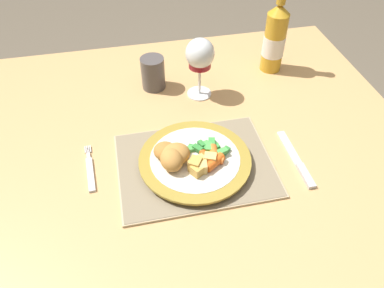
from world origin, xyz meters
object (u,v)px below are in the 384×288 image
Objects in this scene: drinking_cup at (153,72)px; dining_table at (181,164)px; dinner_plate at (195,161)px; wine_glass at (200,56)px; bottle at (275,38)px; fork at (90,171)px; table_knife at (298,163)px.

dining_table is at bearing -81.58° from drinking_cup.
drinking_cup reaches higher than dinner_plate.
drinking_cup is (-0.05, 0.32, 0.03)m from dinner_plate.
wine_glass is 0.25m from bottle.
bottle reaches higher than dinner_plate.
bottle is at bearing 3.29° from drinking_cup.
fork is at bearing -150.01° from bottle.
drinking_cup is (-0.12, 0.06, -0.07)m from wine_glass.
table_knife is 0.36m from wine_glass.
dining_table is at bearing 18.13° from fork.
fork is 0.83× the size of wine_glass.
table_knife is 0.40m from bottle.
table_knife reaches higher than fork.
drinking_cup is at bearing 152.83° from wine_glass.
dining_table is 0.25m from fork.
wine_glass is at bearing 75.02° from dinner_plate.
table_knife is at bearing -9.13° from fork.
fork is at bearing -122.31° from drinking_cup.
wine_glass reaches higher than table_knife.
drinking_cup reaches higher than dining_table.
wine_glass reaches higher than dining_table.
wine_glass reaches higher than drinking_cup.
dinner_plate is at bearing -131.94° from bottle.
bottle reaches higher than dining_table.
bottle is 3.10× the size of drinking_cup.
bottle is at bearing 48.06° from dinner_plate.
dinner_plate is at bearing -7.43° from fork.
bottle reaches higher than table_knife.
drinking_cup is at bearing 98.60° from dinner_plate.
dinner_plate is 0.29m from wine_glass.
fork is at bearing 170.87° from table_knife.
table_knife is at bearing -62.04° from wine_glass.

